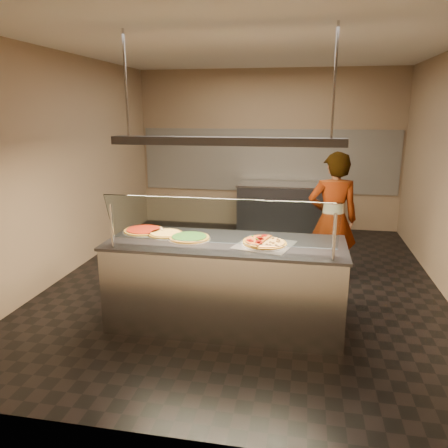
% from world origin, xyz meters
% --- Properties ---
extents(ground, '(5.00, 6.00, 0.02)m').
position_xyz_m(ground, '(0.00, 0.00, -0.01)').
color(ground, black).
rests_on(ground, ground).
extents(ceiling, '(5.00, 6.00, 0.02)m').
position_xyz_m(ceiling, '(0.00, 0.00, 3.01)').
color(ceiling, silver).
rests_on(ceiling, wall_back).
extents(wall_back, '(5.00, 0.02, 3.00)m').
position_xyz_m(wall_back, '(0.00, 3.01, 1.50)').
color(wall_back, '#9C8465').
rests_on(wall_back, ground).
extents(wall_front, '(5.00, 0.02, 3.00)m').
position_xyz_m(wall_front, '(0.00, -3.01, 1.50)').
color(wall_front, '#9C8465').
rests_on(wall_front, ground).
extents(wall_left, '(0.02, 6.00, 3.00)m').
position_xyz_m(wall_left, '(-2.51, 0.00, 1.50)').
color(wall_left, '#9C8465').
rests_on(wall_left, ground).
extents(tile_band, '(4.90, 0.02, 1.20)m').
position_xyz_m(tile_band, '(0.00, 2.98, 1.30)').
color(tile_band, silver).
rests_on(tile_band, wall_back).
extents(serving_counter, '(2.45, 0.94, 0.93)m').
position_xyz_m(serving_counter, '(-0.04, -1.25, 0.47)').
color(serving_counter, '#B7B7BC').
rests_on(serving_counter, ground).
extents(sneeze_guard, '(2.21, 0.18, 0.54)m').
position_xyz_m(sneeze_guard, '(-0.04, -1.59, 1.23)').
color(sneeze_guard, '#B7B7BC').
rests_on(sneeze_guard, serving_counter).
extents(perforated_tray, '(0.65, 0.65, 0.01)m').
position_xyz_m(perforated_tray, '(0.36, -1.30, 0.94)').
color(perforated_tray, silver).
rests_on(perforated_tray, serving_counter).
extents(half_pizza_pepperoni, '(0.33, 0.48, 0.05)m').
position_xyz_m(half_pizza_pepperoni, '(0.26, -1.30, 0.96)').
color(half_pizza_pepperoni, brown).
rests_on(half_pizza_pepperoni, perforated_tray).
extents(half_pizza_sausage, '(0.33, 0.48, 0.04)m').
position_xyz_m(half_pizza_sausage, '(0.47, -1.29, 0.96)').
color(half_pizza_sausage, brown).
rests_on(half_pizza_sausage, perforated_tray).
extents(pizza_spinach, '(0.45, 0.45, 0.03)m').
position_xyz_m(pizza_spinach, '(-0.44, -1.23, 0.95)').
color(pizza_spinach, silver).
rests_on(pizza_spinach, serving_counter).
extents(pizza_cheese, '(0.40, 0.40, 0.03)m').
position_xyz_m(pizza_cheese, '(-0.73, -1.12, 0.94)').
color(pizza_cheese, silver).
rests_on(pizza_cheese, serving_counter).
extents(pizza_tomato, '(0.46, 0.46, 0.03)m').
position_xyz_m(pizza_tomato, '(-1.01, -1.04, 0.94)').
color(pizza_tomato, silver).
rests_on(pizza_tomato, serving_counter).
extents(pizza_spatula, '(0.25, 0.21, 0.02)m').
position_xyz_m(pizza_spatula, '(-0.76, -1.04, 0.96)').
color(pizza_spatula, '#B7B7BC').
rests_on(pizza_spatula, pizza_spinach).
extents(prep_table, '(1.74, 0.74, 0.93)m').
position_xyz_m(prep_table, '(0.37, 2.55, 0.47)').
color(prep_table, '#414147').
rests_on(prep_table, ground).
extents(worker, '(0.69, 0.50, 1.75)m').
position_xyz_m(worker, '(1.10, 0.12, 0.88)').
color(worker, '#312D38').
rests_on(worker, ground).
extents(heat_lamp_housing, '(2.30, 0.18, 0.08)m').
position_xyz_m(heat_lamp_housing, '(-0.04, -1.25, 1.95)').
color(heat_lamp_housing, '#414147').
rests_on(heat_lamp_housing, ceiling).
extents(lamp_rod_left, '(0.02, 0.02, 1.01)m').
position_xyz_m(lamp_rod_left, '(-1.04, -1.25, 2.50)').
color(lamp_rod_left, '#B7B7BC').
rests_on(lamp_rod_left, ceiling).
extents(lamp_rod_right, '(0.02, 0.02, 1.01)m').
position_xyz_m(lamp_rod_right, '(0.96, -1.25, 2.50)').
color(lamp_rod_right, '#B7B7BC').
rests_on(lamp_rod_right, ceiling).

